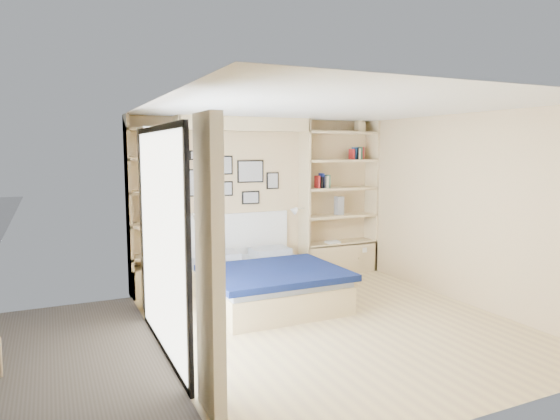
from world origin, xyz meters
name	(u,v)px	position (x,y,z in m)	size (l,w,h in m)	color
ground	(333,323)	(0.00, 0.00, 0.00)	(4.50, 4.50, 0.00)	#D8BE7D
room_shell	(254,219)	(-0.39, 1.52, 1.08)	(4.50, 4.50, 4.50)	tan
bed	(263,281)	(-0.40, 1.15, 0.27)	(1.71, 2.14, 1.07)	#CCB781
photo_gallery	(232,178)	(-0.45, 2.22, 1.60)	(1.48, 0.02, 0.82)	black
reading_lamps	(247,213)	(-0.30, 2.00, 1.10)	(1.92, 0.12, 0.15)	silver
shelf_decor	(327,171)	(1.11, 2.07, 1.69)	(3.55, 0.23, 2.03)	#A51E1E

